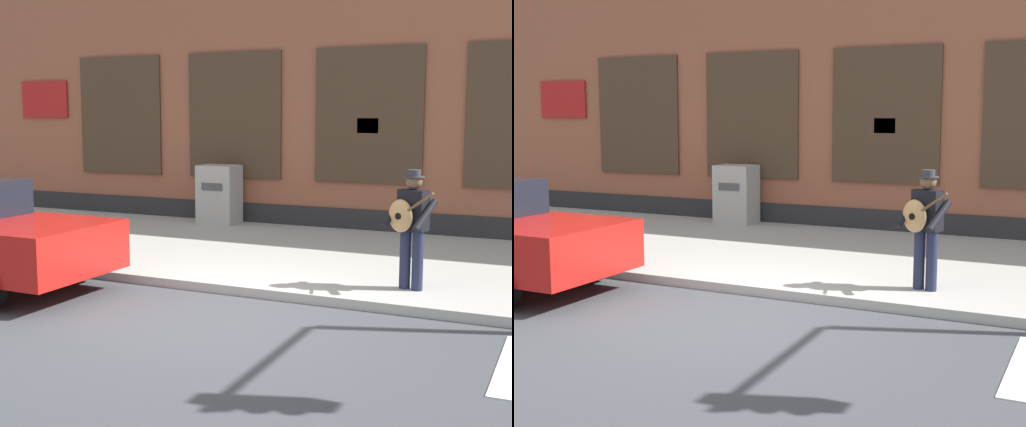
# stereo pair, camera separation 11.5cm
# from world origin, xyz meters

# --- Properties ---
(ground_plane) EXTENTS (160.00, 160.00, 0.00)m
(ground_plane) POSITION_xyz_m (0.00, 0.00, 0.00)
(ground_plane) COLOR #424449
(sidewalk) EXTENTS (28.00, 5.48, 0.13)m
(sidewalk) POSITION_xyz_m (0.00, 3.89, 0.06)
(sidewalk) COLOR #ADAAA3
(sidewalk) RESTS_ON ground
(building_backdrop) EXTENTS (28.00, 4.06, 6.92)m
(building_backdrop) POSITION_xyz_m (-0.00, 8.62, 3.46)
(building_backdrop) COLOR #99563D
(building_backdrop) RESTS_ON ground
(busker) EXTENTS (0.72, 0.67, 1.62)m
(busker) POSITION_xyz_m (1.94, 1.99, 1.05)
(busker) COLOR #1E233D
(busker) RESTS_ON sidewalk
(utility_box) EXTENTS (0.83, 0.67, 1.26)m
(utility_box) POSITION_xyz_m (-3.16, 6.18, 0.76)
(utility_box) COLOR #ADADA8
(utility_box) RESTS_ON sidewalk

